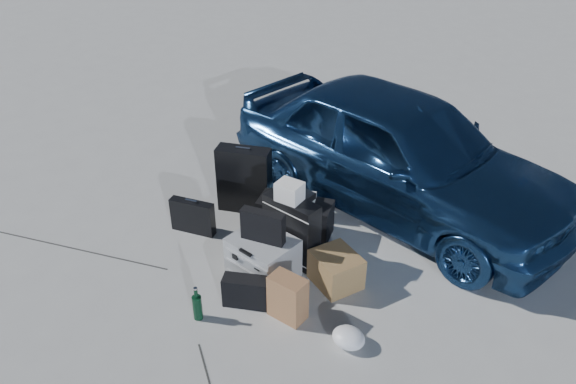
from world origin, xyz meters
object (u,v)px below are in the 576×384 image
object	(u,v)px
duffel_bag	(295,217)
cardboard_box	(336,269)
pelican_case	(263,257)
suitcase_right	(292,230)
car	(398,151)
green_bottle	(197,304)
briefcase	(193,217)
suitcase_left	(244,180)

from	to	relation	value
duffel_bag	cardboard_box	bearing A→B (deg)	-47.31
pelican_case	cardboard_box	size ratio (longest dim) A/B	1.35
suitcase_right	cardboard_box	world-z (taller)	suitcase_right
cardboard_box	car	bearing A→B (deg)	97.46
pelican_case	cardboard_box	distance (m)	0.68
pelican_case	green_bottle	bearing A→B (deg)	-92.32
suitcase_right	duffel_bag	size ratio (longest dim) A/B	0.89
pelican_case	briefcase	world-z (taller)	pelican_case
briefcase	green_bottle	world-z (taller)	briefcase
pelican_case	green_bottle	distance (m)	0.78
pelican_case	duffel_bag	size ratio (longest dim) A/B	0.75
car	duffel_bag	size ratio (longest dim) A/B	5.16
briefcase	suitcase_right	world-z (taller)	suitcase_right
car	duffel_bag	distance (m)	1.33
duffel_bag	cardboard_box	size ratio (longest dim) A/B	1.80
suitcase_left	suitcase_right	bearing A→B (deg)	-45.84
suitcase_left	duffel_bag	distance (m)	0.73
briefcase	suitcase_left	world-z (taller)	suitcase_left
briefcase	suitcase_left	distance (m)	0.70
briefcase	green_bottle	size ratio (longest dim) A/B	1.46
car	briefcase	size ratio (longest dim) A/B	8.25
suitcase_left	green_bottle	distance (m)	1.74
briefcase	green_bottle	bearing A→B (deg)	-59.68
suitcase_left	green_bottle	size ratio (longest dim) A/B	2.31
suitcase_right	cardboard_box	distance (m)	0.58
suitcase_left	suitcase_right	size ratio (longest dim) A/B	1.11
car	cardboard_box	world-z (taller)	car
pelican_case	cardboard_box	world-z (taller)	pelican_case
briefcase	cardboard_box	xyz separation A→B (m)	(1.64, 0.18, -0.03)
suitcase_right	suitcase_left	bearing A→B (deg)	160.95
duffel_bag	green_bottle	world-z (taller)	duffel_bag
cardboard_box	duffel_bag	bearing A→B (deg)	150.52
car	green_bottle	world-z (taller)	car
cardboard_box	green_bottle	world-z (taller)	green_bottle
car	pelican_case	xyz separation A→B (m)	(-0.41, -1.84, -0.46)
suitcase_right	duffel_bag	distance (m)	0.46
suitcase_left	green_bottle	xyz separation A→B (m)	(0.76, -1.55, -0.21)
suitcase_right	green_bottle	bearing A→B (deg)	-93.34
pelican_case	briefcase	xyz separation A→B (m)	(-1.03, 0.12, -0.02)
pelican_case	duffel_bag	distance (m)	0.76
suitcase_right	green_bottle	xyz separation A→B (m)	(-0.16, -1.14, -0.18)
car	green_bottle	distance (m)	2.72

